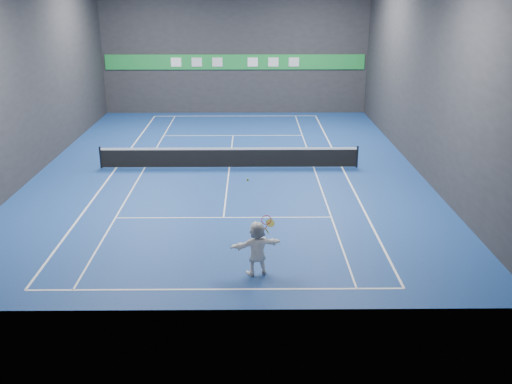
{
  "coord_description": "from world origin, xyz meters",
  "views": [
    {
      "loc": [
        1.04,
        -26.48,
        8.22
      ],
      "look_at": [
        1.22,
        -7.71,
        1.5
      ],
      "focal_mm": 40.0,
      "sensor_mm": 36.0,
      "label": 1
    }
  ],
  "objects_px": {
    "tennis_ball": "(248,180)",
    "tennis_racket": "(267,222)",
    "player": "(257,248)",
    "tennis_net": "(229,157)"
  },
  "relations": [
    {
      "from": "tennis_ball",
      "to": "tennis_racket",
      "type": "relative_size",
      "value": 0.11
    },
    {
      "from": "player",
      "to": "tennis_racket",
      "type": "height_order",
      "value": "tennis_racket"
    },
    {
      "from": "player",
      "to": "tennis_ball",
      "type": "relative_size",
      "value": 24.2
    },
    {
      "from": "tennis_racket",
      "to": "player",
      "type": "bearing_deg",
      "value": -170.65
    },
    {
      "from": "tennis_racket",
      "to": "tennis_net",
      "type": "bearing_deg",
      "value": 97.93
    },
    {
      "from": "tennis_net",
      "to": "player",
      "type": "bearing_deg",
      "value": -83.6
    },
    {
      "from": "player",
      "to": "tennis_net",
      "type": "relative_size",
      "value": 0.14
    },
    {
      "from": "tennis_net",
      "to": "tennis_racket",
      "type": "distance_m",
      "value": 11.04
    },
    {
      "from": "player",
      "to": "tennis_racket",
      "type": "bearing_deg",
      "value": 172.48
    },
    {
      "from": "tennis_racket",
      "to": "tennis_ball",
      "type": "bearing_deg",
      "value": 179.75
    }
  ]
}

